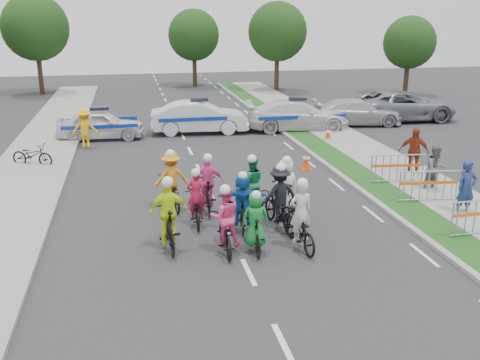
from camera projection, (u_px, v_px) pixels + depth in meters
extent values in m
plane|color=#28282B|center=(249.00, 272.00, 12.75)|extent=(90.00, 90.00, 0.00)
cube|color=gray|center=(361.00, 191.00, 18.40)|extent=(0.20, 60.00, 0.12)
cube|color=#1E4917|center=(380.00, 190.00, 18.53)|extent=(1.20, 60.00, 0.11)
cube|color=gray|center=(427.00, 186.00, 18.88)|extent=(2.40, 60.00, 0.13)
cube|color=gray|center=(3.00, 216.00, 16.13)|extent=(3.00, 60.00, 0.13)
imported|color=black|center=(299.00, 230.00, 13.97)|extent=(0.82, 1.95, 1.00)
imported|color=silver|center=(301.00, 212.00, 13.77)|extent=(0.64, 0.45, 1.66)
sphere|color=white|center=(302.00, 184.00, 13.48)|extent=(0.29, 0.29, 0.29)
imported|color=black|center=(255.00, 233.00, 13.77)|extent=(0.56, 1.63, 0.96)
imported|color=#188430|center=(256.00, 219.00, 13.60)|extent=(0.74, 0.51, 1.44)
sphere|color=white|center=(256.00, 195.00, 13.36)|extent=(0.25, 0.25, 0.25)
imported|color=black|center=(225.00, 234.00, 13.76)|extent=(0.68, 1.82, 0.95)
imported|color=#EB4181|center=(225.00, 217.00, 13.57)|extent=(0.78, 0.62, 1.58)
sphere|color=white|center=(225.00, 190.00, 13.30)|extent=(0.27, 0.27, 0.27)
imported|color=black|center=(169.00, 228.00, 13.89)|extent=(0.61, 1.92, 1.14)
imported|color=#E3FF1A|center=(169.00, 212.00, 13.71)|extent=(1.02, 0.46, 1.72)
sphere|color=white|center=(167.00, 182.00, 13.42)|extent=(0.30, 0.30, 0.30)
imported|color=black|center=(279.00, 211.00, 15.29)|extent=(0.99, 2.00, 1.01)
imported|color=black|center=(280.00, 194.00, 15.09)|extent=(1.17, 0.80, 1.67)
sphere|color=white|center=(281.00, 168.00, 14.81)|extent=(0.29, 0.29, 0.29)
imported|color=black|center=(242.00, 213.00, 15.14)|extent=(0.72, 1.72, 1.00)
imported|color=blue|center=(242.00, 199.00, 14.96)|extent=(1.45, 0.66, 1.51)
sphere|color=white|center=(243.00, 176.00, 14.71)|extent=(0.26, 0.26, 0.26)
imported|color=black|center=(196.00, 210.00, 15.54)|extent=(0.69, 1.72, 0.89)
imported|color=#B7163B|center=(196.00, 195.00, 15.35)|extent=(0.56, 0.38, 1.48)
sphere|color=white|center=(196.00, 173.00, 15.10)|extent=(0.26, 0.26, 0.26)
imported|color=black|center=(285.00, 199.00, 16.15)|extent=(0.85, 1.88, 1.09)
imported|color=white|center=(286.00, 185.00, 15.96)|extent=(0.88, 0.66, 1.64)
sphere|color=white|center=(287.00, 161.00, 15.69)|extent=(0.28, 0.28, 0.28)
imported|color=black|center=(251.00, 197.00, 16.45)|extent=(0.70, 1.86, 0.97)
imported|color=#167E48|center=(251.00, 182.00, 16.26)|extent=(0.80, 0.63, 1.61)
sphere|color=white|center=(252.00, 159.00, 15.98)|extent=(0.28, 0.28, 0.28)
imported|color=black|center=(208.00, 195.00, 16.53)|extent=(0.66, 1.83, 1.07)
imported|color=#FF46A3|center=(208.00, 181.00, 16.35)|extent=(0.98, 0.47, 1.61)
sphere|color=white|center=(208.00, 158.00, 16.08)|extent=(0.28, 0.28, 0.28)
imported|color=black|center=(172.00, 193.00, 16.86)|extent=(0.90, 1.96, 0.99)
imported|color=orange|center=(171.00, 178.00, 16.66)|extent=(1.14, 0.75, 1.65)
sphere|color=white|center=(170.00, 154.00, 16.38)|extent=(0.29, 0.29, 0.29)
imported|color=silver|center=(101.00, 125.00, 26.09)|extent=(4.26, 1.94, 1.42)
imported|color=silver|center=(200.00, 117.00, 27.37)|extent=(5.06, 2.15, 1.62)
imported|color=silver|center=(297.00, 115.00, 28.03)|extent=(5.64, 2.89, 1.57)
imported|color=#B3B3B8|center=(357.00, 112.00, 29.38)|extent=(5.11, 2.66, 1.41)
imported|color=slate|center=(402.00, 106.00, 30.57)|extent=(6.25, 3.10, 1.70)
imported|color=navy|center=(466.00, 188.00, 16.06)|extent=(0.65, 0.44, 1.74)
imported|color=#5D5D62|center=(436.00, 169.00, 18.19)|extent=(0.89, 0.74, 1.67)
imported|color=maroon|center=(414.00, 152.00, 20.15)|extent=(1.15, 0.96, 1.84)
imported|color=yellow|center=(85.00, 128.00, 24.28)|extent=(1.21, 0.75, 1.81)
cube|color=#F24C0C|center=(306.00, 169.00, 21.16)|extent=(0.40, 0.40, 0.03)
cone|color=#F24C0C|center=(306.00, 161.00, 21.06)|extent=(0.36, 0.36, 0.70)
cylinder|color=silver|center=(306.00, 158.00, 21.03)|extent=(0.29, 0.29, 0.08)
cube|color=#F24C0C|center=(328.00, 140.00, 25.88)|extent=(0.40, 0.40, 0.03)
cone|color=#F24C0C|center=(328.00, 134.00, 25.78)|extent=(0.36, 0.36, 0.70)
cylinder|color=silver|center=(328.00, 132.00, 25.75)|extent=(0.29, 0.29, 0.08)
imported|color=black|center=(32.00, 155.00, 21.44)|extent=(1.87, 1.30, 0.93)
cylinder|color=#382619|center=(277.00, 70.00, 42.05)|extent=(0.36, 0.36, 3.25)
sphere|color=black|center=(277.00, 32.00, 41.17)|extent=(4.55, 4.55, 4.55)
cylinder|color=#382619|center=(406.00, 76.00, 40.14)|extent=(0.36, 0.36, 2.75)
sphere|color=black|center=(409.00, 42.00, 39.40)|extent=(3.85, 3.85, 3.85)
cylinder|color=#382619|center=(40.00, 71.00, 40.37)|extent=(0.36, 0.36, 3.50)
sphere|color=black|center=(35.00, 27.00, 39.43)|extent=(4.90, 4.90, 4.90)
cylinder|color=#382619|center=(195.00, 68.00, 44.65)|extent=(0.36, 0.36, 3.00)
sphere|color=black|center=(194.00, 35.00, 43.85)|extent=(4.20, 4.20, 4.20)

